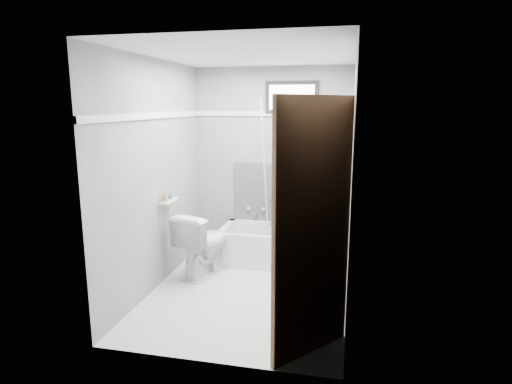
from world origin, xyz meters
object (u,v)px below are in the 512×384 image
(soap_bottle_a, at_px, (165,196))
(soap_bottle_b, at_px, (170,194))
(bathtub, at_px, (281,246))
(toilet, at_px, (204,244))
(office_chair, at_px, (295,214))
(door, at_px, (346,245))

(soap_bottle_a, distance_m, soap_bottle_b, 0.14)
(bathtub, relative_size, soap_bottle_a, 13.15)
(toilet, height_order, soap_bottle_a, soap_bottle_a)
(office_chair, bearing_deg, door, -66.14)
(bathtub, distance_m, office_chair, 0.44)
(office_chair, distance_m, toilet, 1.18)
(toilet, relative_size, door, 0.37)
(door, bearing_deg, bathtub, 109.68)
(office_chair, distance_m, door, 2.38)
(bathtub, relative_size, soap_bottle_b, 17.26)
(door, distance_m, soap_bottle_a, 2.35)
(door, xyz_separation_m, soap_bottle_b, (-1.92, 1.49, -0.04))
(toilet, relative_size, soap_bottle_a, 6.54)
(toilet, bearing_deg, soap_bottle_a, 56.81)
(soap_bottle_b, bearing_deg, office_chair, 30.70)
(bathtub, xyz_separation_m, toilet, (-0.81, -0.57, 0.16))
(bathtub, bearing_deg, toilet, -144.88)
(office_chair, height_order, soap_bottle_a, office_chair)
(toilet, bearing_deg, door, 149.18)
(door, height_order, soap_bottle_b, door)
(office_chair, xyz_separation_m, door, (0.63, -2.26, 0.39))
(bathtub, distance_m, soap_bottle_b, 1.53)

